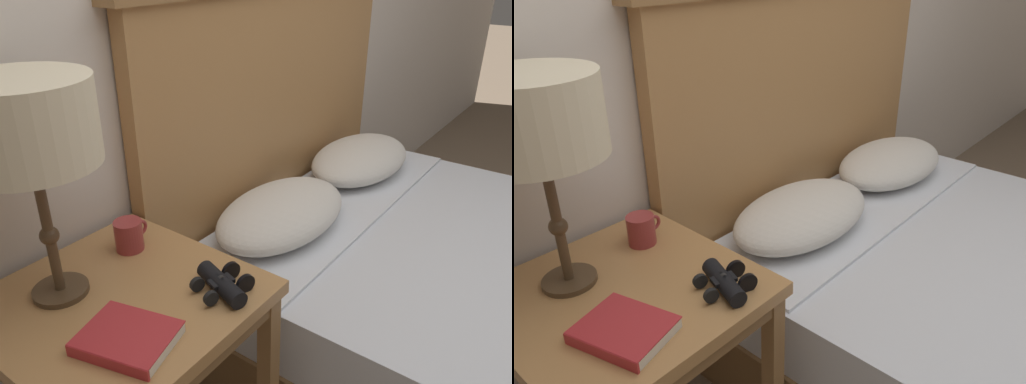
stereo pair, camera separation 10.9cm
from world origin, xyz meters
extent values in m
cube|color=#AD7A47|center=(-0.66, 0.60, 0.64)|extent=(0.58, 0.58, 0.04)
cube|color=brown|center=(-0.66, 0.60, 0.60)|extent=(0.55, 0.55, 0.05)
cube|color=olive|center=(-0.41, 0.86, 0.31)|extent=(0.04, 0.04, 0.63)
cube|color=brown|center=(0.40, -0.03, 0.13)|extent=(1.44, 1.74, 0.25)
cube|color=silver|center=(0.40, -0.03, 0.36)|extent=(1.42, 1.71, 0.22)
cube|color=white|center=(0.40, 0.53, 0.48)|extent=(1.39, 0.28, 0.01)
cube|color=#AD7A47|center=(0.40, 0.88, 0.63)|extent=(1.52, 0.06, 1.27)
ellipsoid|color=silver|center=(0.08, 0.64, 0.55)|extent=(0.60, 0.36, 0.15)
ellipsoid|color=silver|center=(0.72, 0.64, 0.55)|extent=(0.60, 0.36, 0.15)
cylinder|color=#4C3823|center=(-0.73, 0.73, 0.67)|extent=(0.13, 0.13, 0.01)
cylinder|color=#4C3823|center=(-0.73, 0.73, 0.84)|extent=(0.02, 0.02, 0.32)
sphere|color=#4C3823|center=(-0.73, 0.73, 0.82)|extent=(0.04, 0.04, 0.04)
cylinder|color=beige|center=(-0.73, 0.73, 1.09)|extent=(0.29, 0.29, 0.18)
cube|color=silver|center=(-0.75, 0.46, 0.67)|extent=(0.19, 0.22, 0.03)
cube|color=#B2282D|center=(-0.75, 0.46, 0.69)|extent=(0.19, 0.22, 0.00)
cube|color=#B2282D|center=(-0.82, 0.45, 0.67)|extent=(0.06, 0.19, 0.03)
cylinder|color=black|center=(-0.51, 0.39, 0.68)|extent=(0.07, 0.10, 0.04)
cylinder|color=black|center=(-0.47, 0.38, 0.68)|extent=(0.05, 0.03, 0.05)
cylinder|color=black|center=(-0.56, 0.41, 0.68)|extent=(0.04, 0.02, 0.04)
cylinder|color=black|center=(-0.49, 0.45, 0.68)|extent=(0.07, 0.10, 0.04)
cylinder|color=black|center=(-0.45, 0.44, 0.68)|extent=(0.05, 0.03, 0.05)
cylinder|color=black|center=(-0.54, 0.47, 0.68)|extent=(0.04, 0.02, 0.04)
cube|color=black|center=(-0.50, 0.42, 0.69)|extent=(0.07, 0.05, 0.01)
cylinder|color=black|center=(-0.50, 0.42, 0.70)|extent=(0.02, 0.02, 0.02)
cylinder|color=#993333|center=(-0.51, 0.74, 0.70)|extent=(0.08, 0.08, 0.08)
torus|color=#993333|center=(-0.47, 0.74, 0.71)|extent=(0.05, 0.01, 0.05)
camera|label=1|loc=(-1.23, -0.22, 1.40)|focal=35.00mm
camera|label=2|loc=(-1.16, -0.30, 1.40)|focal=35.00mm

